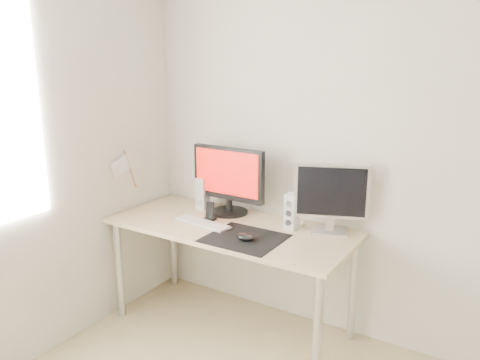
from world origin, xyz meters
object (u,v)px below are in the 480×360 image
at_px(mouse, 245,237).
at_px(speaker_right, 292,212).
at_px(speaker_left, 203,193).
at_px(desk, 231,237).
at_px(phone_dock, 210,214).
at_px(keyboard, 202,223).
at_px(main_monitor, 228,178).
at_px(second_monitor, 331,195).

height_order(mouse, speaker_right, speaker_right).
bearing_deg(mouse, speaker_left, 147.35).
distance_m(desk, phone_dock, 0.21).
xyz_separation_m(keyboard, phone_dock, (-0.00, 0.10, 0.03)).
relative_size(speaker_left, phone_dock, 1.80).
distance_m(main_monitor, second_monitor, 0.73).
bearing_deg(speaker_right, keyboard, -156.27).
bearing_deg(second_monitor, desk, -159.51).
bearing_deg(phone_dock, mouse, -26.29).
bearing_deg(mouse, second_monitor, 47.10).
bearing_deg(main_monitor, second_monitor, 1.99).
distance_m(mouse, speaker_right, 0.37).
distance_m(mouse, keyboard, 0.40).
relative_size(mouse, second_monitor, 0.27).
xyz_separation_m(desk, keyboard, (-0.17, -0.08, 0.09)).
distance_m(desk, main_monitor, 0.41).
xyz_separation_m(desk, phone_dock, (-0.17, 0.01, 0.12)).
distance_m(mouse, speaker_left, 0.69).
height_order(speaker_left, speaker_right, same).
xyz_separation_m(speaker_left, speaker_right, (0.72, -0.04, 0.00)).
distance_m(mouse, second_monitor, 0.59).
relative_size(second_monitor, speaker_left, 1.92).
height_order(desk, speaker_right, speaker_right).
height_order(main_monitor, second_monitor, main_monitor).
bearing_deg(second_monitor, mouse, -132.90).
bearing_deg(keyboard, mouse, -14.15).
xyz_separation_m(speaker_right, keyboard, (-0.53, -0.23, -0.11)).
bearing_deg(second_monitor, phone_dock, -164.85).
distance_m(second_monitor, speaker_left, 0.96).
relative_size(desk, phone_dock, 12.67).
bearing_deg(main_monitor, keyboard, -95.34).
bearing_deg(phone_dock, desk, -4.35).
height_order(mouse, phone_dock, phone_dock).
relative_size(mouse, speaker_right, 0.51).
bearing_deg(phone_dock, main_monitor, 80.71).
xyz_separation_m(speaker_left, keyboard, (0.19, -0.27, -0.11)).
relative_size(keyboard, phone_dock, 3.41).
xyz_separation_m(second_monitor, keyboard, (-0.76, -0.30, -0.23)).
bearing_deg(speaker_right, speaker_left, 176.71).
bearing_deg(speaker_left, second_monitor, 1.68).
xyz_separation_m(speaker_right, phone_dock, (-0.53, -0.14, -0.07)).
bearing_deg(keyboard, speaker_right, 23.73).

